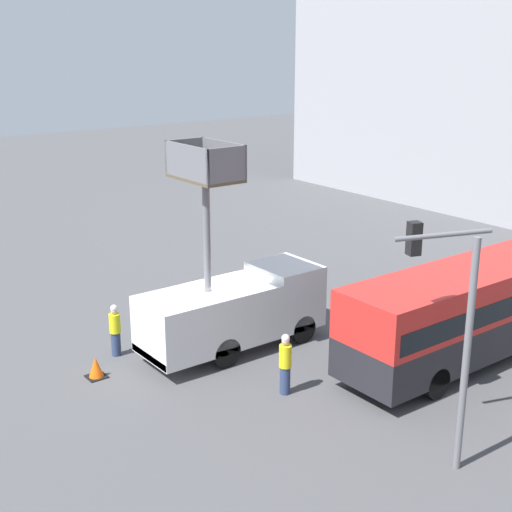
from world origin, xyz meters
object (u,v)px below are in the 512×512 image
Objects in this scene: traffic_light_pole at (447,304)px; road_worker_near_truck at (115,330)px; city_bus at (478,304)px; traffic_cone_near_truck at (96,368)px; road_worker_directing at (285,364)px; utility_truck at (234,306)px.

traffic_light_pole is 11.46m from road_worker_near_truck.
city_bus reaches higher than road_worker_near_truck.
city_bus is 15.87× the size of traffic_cone_near_truck.
traffic_light_pole is 5.72m from road_worker_directing.
traffic_light_pole is at bearing 3.80° from road_worker_near_truck.
road_worker_near_truck is at bearing -158.27° from traffic_light_pole.
traffic_light_pole reaches higher than city_bus.
utility_truck is 4.09m from road_worker_near_truck.
utility_truck is at bearing -176.06° from traffic_light_pole.
road_worker_near_truck is 2.62× the size of traffic_cone_near_truck.
road_worker_near_truck is (-7.34, -9.64, -0.95)m from city_bus.
utility_truck is 3.70m from road_worker_directing.
utility_truck is 3.74× the size of road_worker_directing.
road_worker_directing reaches higher than road_worker_near_truck.
city_bus is at bearing 51.58° from road_worker_directing.
traffic_light_pole is 8.63× the size of traffic_cone_near_truck.
city_bus is 5.71× the size of road_worker_directing.
traffic_light_pole is at bearing 30.33° from traffic_cone_near_truck.
city_bus reaches higher than road_worker_directing.
road_worker_directing is 2.78× the size of traffic_cone_near_truck.
road_worker_directing is at bearing 42.53° from traffic_cone_near_truck.
traffic_light_pole is 11.20m from traffic_cone_near_truck.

